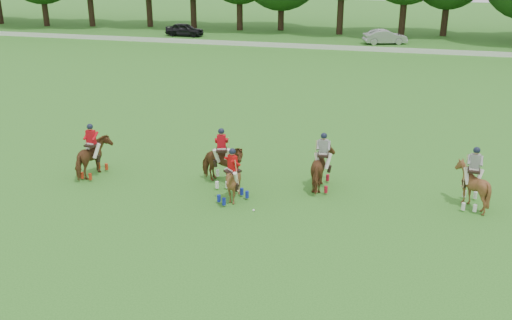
% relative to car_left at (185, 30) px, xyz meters
% --- Properties ---
extents(ground, '(180.00, 180.00, 0.00)m').
position_rel_car_left_xyz_m(ground, '(16.17, -42.50, -0.70)').
color(ground, '#28661D').
rests_on(ground, ground).
extents(boundary_rail, '(120.00, 0.10, 0.44)m').
position_rel_car_left_xyz_m(boundary_rail, '(16.17, -4.50, -0.48)').
color(boundary_rail, white).
rests_on(boundary_rail, ground).
extents(car_left, '(4.15, 1.77, 1.40)m').
position_rel_car_left_xyz_m(car_left, '(0.00, 0.00, 0.00)').
color(car_left, black).
rests_on(car_left, ground).
extents(car_mid, '(4.53, 2.83, 1.41)m').
position_rel_car_left_xyz_m(car_mid, '(21.26, 0.00, 0.00)').
color(car_mid, '#A5A4A9').
rests_on(car_mid, ground).
extents(polo_red_a, '(1.25, 2.04, 2.36)m').
position_rel_car_left_xyz_m(polo_red_a, '(10.38, -38.31, 0.16)').
color(polo_red_a, '#553016').
rests_on(polo_red_a, ground).
extents(polo_red_b, '(2.08, 1.91, 2.43)m').
position_rel_car_left_xyz_m(polo_red_b, '(16.02, -37.78, 0.19)').
color(polo_red_b, '#553016').
rests_on(polo_red_b, ground).
extents(polo_red_c, '(1.78, 1.81, 2.21)m').
position_rel_car_left_xyz_m(polo_red_c, '(16.96, -39.39, 0.08)').
color(polo_red_c, '#553016').
rests_on(polo_red_c, ground).
extents(polo_stripe_a, '(1.27, 2.07, 2.39)m').
position_rel_car_left_xyz_m(polo_stripe_a, '(20.15, -37.23, 0.17)').
color(polo_stripe_a, '#553016').
rests_on(polo_stripe_a, ground).
extents(polo_stripe_b, '(1.53, 1.69, 2.40)m').
position_rel_car_left_xyz_m(polo_stripe_b, '(25.89, -37.55, 0.18)').
color(polo_stripe_b, '#553016').
rests_on(polo_stripe_b, ground).
extents(polo_ball, '(0.09, 0.09, 0.09)m').
position_rel_car_left_xyz_m(polo_ball, '(17.96, -40.05, -0.65)').
color(polo_ball, white).
rests_on(polo_ball, ground).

